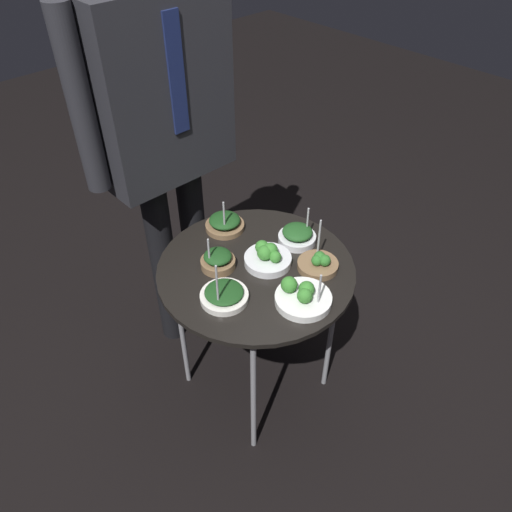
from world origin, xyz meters
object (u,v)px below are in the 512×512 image
bowl_spinach_back_left (224,295)px  waiter_figure (161,111)px  bowl_spinach_back_right (298,236)px  bowl_broccoli_front_left (318,263)px  bowl_broccoli_mid_right (302,296)px  bowl_spinach_front_center (218,260)px  bowl_spinach_front_right (225,223)px  bowl_broccoli_mid_left (268,257)px  serving_cart (256,277)px

bowl_spinach_back_left → waiter_figure: size_ratio=0.11×
bowl_spinach_back_right → waiter_figure: 0.64m
waiter_figure → bowl_broccoli_front_left: bearing=-75.7°
bowl_broccoli_mid_right → bowl_spinach_front_center: bowl_broccoli_mid_right is taller
bowl_spinach_back_left → bowl_spinach_back_right: 0.38m
bowl_spinach_front_right → bowl_broccoli_mid_left: 0.25m
bowl_broccoli_front_left → bowl_spinach_back_right: 0.15m
bowl_broccoli_front_left → bowl_broccoli_mid_left: (-0.11, 0.14, 0.01)m
bowl_spinach_back_left → bowl_spinach_back_right: size_ratio=1.30×
bowl_spinach_back_left → bowl_broccoli_mid_left: (0.22, 0.03, 0.01)m
bowl_broccoli_mid_right → bowl_spinach_front_center: size_ratio=1.33×
bowl_broccoli_front_left → bowl_spinach_front_center: bearing=135.5°
bowl_spinach_back_left → waiter_figure: bearing=71.2°
serving_cart → bowl_spinach_back_left: size_ratio=3.81×
serving_cart → waiter_figure: 0.65m
serving_cart → bowl_spinach_back_left: bowl_spinach_back_left is taller
serving_cart → bowl_broccoli_mid_right: size_ratio=3.76×
bowl_spinach_back_left → bowl_spinach_front_right: bearing=49.1°
serving_cart → bowl_broccoli_mid_right: (-0.01, -0.22, 0.07)m
serving_cart → bowl_broccoli_front_left: bearing=-44.3°
bowl_spinach_back_left → bowl_spinach_back_right: bearing=5.7°
bowl_spinach_front_right → bowl_broccoli_mid_left: (-0.02, -0.25, 0.00)m
serving_cart → bowl_spinach_back_left: (-0.18, -0.04, 0.06)m
bowl_spinach_back_left → bowl_spinach_back_right: (0.38, 0.04, 0.01)m
serving_cart → bowl_broccoli_mid_right: bearing=-91.8°
serving_cart → bowl_spinach_back_right: bowl_spinach_back_right is taller
serving_cart → bowl_spinach_back_right: bearing=-1.0°
bowl_spinach_front_right → waiter_figure: bearing=106.8°
bowl_spinach_back_right → waiter_figure: waiter_figure is taller
bowl_spinach_front_center → bowl_spinach_front_right: bearing=43.1°
bowl_spinach_back_left → bowl_spinach_front_center: (0.09, 0.13, 0.01)m
bowl_spinach_back_left → bowl_broccoli_mid_right: 0.24m
bowl_broccoli_mid_right → bowl_spinach_front_center: (-0.08, 0.31, 0.00)m
bowl_broccoli_front_left → bowl_spinach_front_center: bowl_broccoli_front_left is taller
bowl_broccoli_mid_left → bowl_spinach_front_right: bearing=85.3°
bowl_spinach_front_right → bowl_broccoli_front_left: bowl_broccoli_front_left is taller
bowl_spinach_front_right → bowl_spinach_front_center: bearing=-136.9°
bowl_spinach_back_left → bowl_broccoli_mid_left: 0.22m
bowl_spinach_back_left → bowl_broccoli_front_left: size_ratio=1.03×
bowl_broccoli_mid_right → bowl_spinach_back_right: 0.30m
bowl_spinach_back_left → bowl_spinach_front_center: bearing=57.1°
bowl_broccoli_front_left → bowl_broccoli_mid_left: bowl_broccoli_front_left is taller
bowl_spinach_front_center → bowl_broccoli_front_left: bearing=-44.5°
bowl_spinach_front_center → waiter_figure: bearing=77.0°
bowl_spinach_back_right → bowl_broccoli_front_left: bearing=-110.0°
bowl_broccoli_mid_right → bowl_spinach_back_right: bowl_broccoli_mid_right is taller
serving_cart → bowl_spinach_back_left: bearing=-166.8°
serving_cart → bowl_spinach_front_right: (0.06, 0.24, 0.07)m
bowl_broccoli_front_left → bowl_broccoli_mid_right: bearing=-156.0°
bowl_broccoli_mid_right → bowl_spinach_back_left: bearing=134.0°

